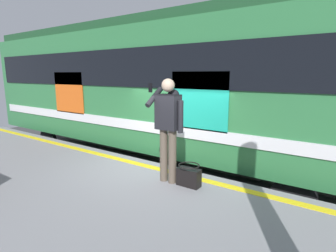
{
  "coord_description": "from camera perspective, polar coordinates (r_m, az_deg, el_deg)",
  "views": [
    {
      "loc": [
        -3.12,
        4.36,
        2.85
      ],
      "look_at": [
        -0.28,
        0.3,
        1.89
      ],
      "focal_mm": 28.77,
      "sensor_mm": 36.0,
      "label": 1
    }
  ],
  "objects": [
    {
      "name": "track_rail_near",
      "position": [
        7.01,
        5.62,
        -12.38
      ],
      "size": [
        18.64,
        0.08,
        0.16
      ],
      "primitive_type": "cube",
      "color": "slate",
      "rests_on": "ground"
    },
    {
      "name": "safety_line",
      "position": [
        5.45,
        -2.44,
        -8.96
      ],
      "size": [
        14.05,
        0.16,
        0.01
      ],
      "primitive_type": "cube",
      "color": "yellow",
      "rests_on": "platform"
    },
    {
      "name": "ground_plane",
      "position": [
        6.08,
        -0.57,
        -17.03
      ],
      "size": [
        23.96,
        23.96,
        0.0
      ],
      "primitive_type": "plane",
      "color": "#3D3D3F"
    },
    {
      "name": "handbag",
      "position": [
        4.61,
        4.43,
        -10.53
      ],
      "size": [
        0.4,
        0.36,
        0.37
      ],
      "color": "black",
      "rests_on": "platform"
    },
    {
      "name": "track_rail_far",
      "position": [
        8.21,
        10.61,
        -8.97
      ],
      "size": [
        18.64,
        0.08,
        0.16
      ],
      "primitive_type": "cube",
      "color": "slate",
      "rests_on": "ground"
    },
    {
      "name": "train_carriage",
      "position": [
        7.92,
        -1.77,
        8.93
      ],
      "size": [
        12.24,
        3.12,
        4.07
      ],
      "color": "#2D723F",
      "rests_on": "ground"
    },
    {
      "name": "platform",
      "position": [
        4.33,
        -21.9,
        -22.83
      ],
      "size": [
        14.34,
        5.0,
        0.99
      ],
      "primitive_type": "cube",
      "color": "gray",
      "rests_on": "ground"
    },
    {
      "name": "passenger",
      "position": [
        4.55,
        0.09,
        0.87
      ],
      "size": [
        0.57,
        0.55,
        1.79
      ],
      "color": "brown",
      "rests_on": "platform"
    }
  ]
}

